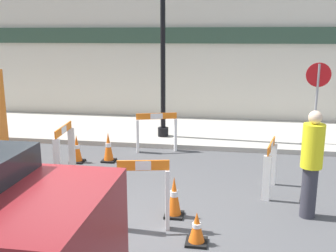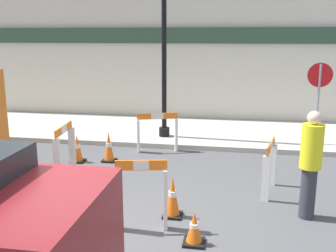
{
  "view_description": "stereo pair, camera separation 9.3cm",
  "coord_description": "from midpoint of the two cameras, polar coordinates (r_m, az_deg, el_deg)",
  "views": [
    {
      "loc": [
        1.97,
        -4.93,
        2.83
      ],
      "look_at": [
        0.73,
        2.81,
        1.0
      ],
      "focal_mm": 42.0,
      "sensor_mm": 36.0,
      "label": 1
    },
    {
      "loc": [
        2.06,
        -4.92,
        2.83
      ],
      "look_at": [
        0.73,
        2.81,
        1.0
      ],
      "focal_mm": 42.0,
      "sensor_mm": 36.0,
      "label": 2
    }
  ],
  "objects": [
    {
      "name": "barricade_3",
      "position": [
        7.38,
        14.24,
        -5.5
      ],
      "size": [
        0.32,
        0.87,
        0.96
      ],
      "rotation": [
        0.0,
        0.0,
        7.63
      ],
      "color": "white",
      "rests_on": "ground_plane"
    },
    {
      "name": "storefront_facade",
      "position": [
        13.03,
        0.18,
        12.81
      ],
      "size": [
        18.0,
        0.22,
        5.5
      ],
      "color": "beige",
      "rests_on": "ground_plane"
    },
    {
      "name": "traffic_cone_3",
      "position": [
        9.12,
        -13.38,
        -3.3
      ],
      "size": [
        0.3,
        0.3,
        0.63
      ],
      "color": "black",
      "rests_on": "ground_plane"
    },
    {
      "name": "traffic_cone_0",
      "position": [
        9.03,
        -8.94,
        -3.1
      ],
      "size": [
        0.3,
        0.3,
        0.68
      ],
      "color": "black",
      "rests_on": "ground_plane"
    },
    {
      "name": "barricade_1",
      "position": [
        8.18,
        -15.09,
        -3.25
      ],
      "size": [
        0.21,
        0.95,
        1.06
      ],
      "rotation": [
        0.0,
        0.0,
        4.8
      ],
      "color": "white",
      "rests_on": "ground_plane"
    },
    {
      "name": "barricade_0",
      "position": [
        9.63,
        -1.94,
        -0.62
      ],
      "size": [
        0.99,
        0.42,
        0.97
      ],
      "rotation": [
        0.0,
        0.0,
        3.44
      ],
      "color": "white",
      "rests_on": "ground_plane"
    },
    {
      "name": "barricade_2",
      "position": [
        5.82,
        -4.02,
        -9.75
      ],
      "size": [
        0.76,
        0.28,
        1.08
      ],
      "rotation": [
        0.0,
        0.0,
        6.48
      ],
      "color": "white",
      "rests_on": "ground_plane"
    },
    {
      "name": "traffic_cone_2",
      "position": [
        6.3,
        0.47,
        -10.31
      ],
      "size": [
        0.3,
        0.3,
        0.67
      ],
      "color": "black",
      "rests_on": "ground_plane"
    },
    {
      "name": "person_worker",
      "position": [
        6.45,
        19.72,
        -4.8
      ],
      "size": [
        0.44,
        0.44,
        1.72
      ],
      "rotation": [
        0.0,
        0.0,
        2.7
      ],
      "color": "#33333D",
      "rests_on": "ground_plane"
    },
    {
      "name": "traffic_cone_1",
      "position": [
        5.6,
        3.7,
        -14.66
      ],
      "size": [
        0.3,
        0.3,
        0.47
      ],
      "color": "black",
      "rests_on": "ground_plane"
    },
    {
      "name": "sidewalk_slab",
      "position": [
        11.63,
        -1.17,
        -0.64
      ],
      "size": [
        18.0,
        3.37,
        0.12
      ],
      "color": "#ADA89E",
      "rests_on": "ground_plane"
    },
    {
      "name": "stop_sign",
      "position": [
        10.43,
        20.61,
        4.94
      ],
      "size": [
        0.6,
        0.06,
        2.04
      ],
      "rotation": [
        0.0,
        0.0,
        3.12
      ],
      "color": "gray",
      "rests_on": "sidewalk_slab"
    },
    {
      "name": "ground_plane",
      "position": [
        6.03,
        -12.03,
        -15.18
      ],
      "size": [
        60.0,
        60.0,
        0.0
      ],
      "primitive_type": "plane",
      "color": "#4C4C4F"
    }
  ]
}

